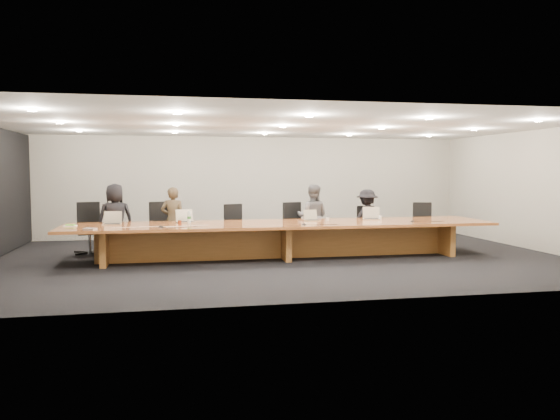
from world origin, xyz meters
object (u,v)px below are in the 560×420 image
Objects in this scene: chair_left at (163,227)px; mic_left at (161,227)px; conference_table at (283,233)px; av_box at (90,229)px; amber_mug at (180,222)px; mic_right at (413,221)px; person_b at (173,220)px; paper_cup_far at (380,218)px; chair_far_right at (423,224)px; laptop_a at (112,218)px; laptop_b at (186,216)px; mic_center at (304,224)px; person_d at (367,218)px; person_a at (115,219)px; laptop_e at (371,213)px; chair_mid_right at (297,226)px; chair_right at (366,226)px; water_bottle at (189,218)px; chair_mid_left at (237,227)px; chair_far_left at (90,228)px; paper_cup_near at (328,219)px; person_c at (313,217)px; laptop_d at (313,215)px.

mic_left is (-0.02, -1.78, 0.18)m from chair_left.
conference_table is 41.40× the size of av_box.
mic_right is at bearing -3.66° from amber_mug.
amber_mug is 0.41× the size of av_box.
person_b is 17.14× the size of paper_cup_far.
chair_far_right is at bearing 14.88° from mic_left.
laptop_b is (1.50, 0.15, 0.00)m from laptop_a.
mic_center is 1.12× the size of mic_right.
paper_cup_far is at bearing 177.98° from person_b.
paper_cup_far is 0.74× the size of mic_center.
chair_left is 0.84× the size of person_d.
chair_left is 1.05m from person_a.
chair_left is 4.72m from laptop_e.
av_box is (-1.65, -0.71, -0.03)m from amber_mug.
chair_mid_right is 12.69× the size of amber_mug.
av_box is at bearing -177.93° from mic_center.
water_bottle is at bearing -153.04° from chair_right.
laptop_e is 4.28× the size of paper_cup_far.
paper_cup_far is (4.33, -0.09, -0.10)m from laptop_b.
chair_mid_left is 2.97× the size of laptop_b.
chair_far_left is 0.79× the size of person_b.
person_d is at bearing 106.61° from mic_right.
amber_mug is (0.13, -1.17, 0.05)m from person_b.
laptop_b is 2.53m from mic_center.
paper_cup_far is 0.80m from mic_right.
mic_center is (2.83, -1.83, 0.18)m from chair_left.
chair_far_left reaches higher than chair_left.
paper_cup_far is at bearing -21.52° from chair_far_left.
person_b is at bearing 110.16° from water_bottle.
mic_center is (4.13, 0.15, -0.00)m from av_box.
conference_table is 1.10m from paper_cup_near.
chair_left reaches higher than chair_right.
person_a is 5.72m from laptop_e.
chair_mid_left is at bearing 121.51° from mic_center.
amber_mug is at bearing 46.85° from av_box.
laptop_e reaches higher than laptop_b.
laptop_a reaches higher than paper_cup_far.
water_bottle is at bearing -157.54° from chair_mid_left.
chair_right is 0.93× the size of chair_far_right.
laptop_b is at bearing 71.01° from amber_mug.
water_bottle is (-1.95, 0.29, 0.35)m from conference_table.
laptop_e is 1.58× the size of water_bottle.
person_c is 3.06m from laptop_b.
laptop_d is at bearing 6.49° from amber_mug.
person_d is (5.88, 0.04, -0.09)m from person_a.
laptop_a is (0.59, -1.07, 0.30)m from chair_far_left.
mic_center is (-1.79, -0.92, -0.13)m from laptop_e.
conference_table is 0.89m from laptop_d.
chair_mid_left reaches higher than laptop_a.
laptop_d is (3.24, -0.94, 0.29)m from chair_left.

